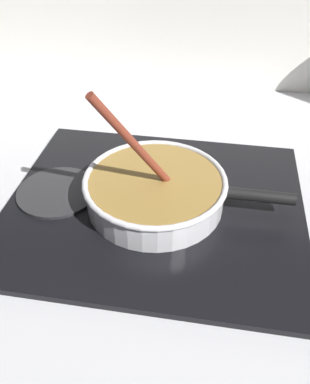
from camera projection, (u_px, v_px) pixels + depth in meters
The scene contains 5 objects.
ground at pixel (90, 298), 0.65m from camera, with size 2.40×1.60×0.04m, color #B7B7BC.
hob_plate at pixel (155, 206), 0.78m from camera, with size 0.56×0.48×0.01m, color black.
burner_ring at pixel (155, 202), 0.78m from camera, with size 0.20×0.20×0.01m, color #592D0C.
spare_burner at pixel (57, 191), 0.80m from camera, with size 0.16×0.16×0.01m, color #262628.
cooking_pan at pixel (156, 190), 0.76m from camera, with size 0.39×0.27×0.26m.
Camera 1 is at (0.17, -0.37, 0.52)m, focal length 38.18 mm.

